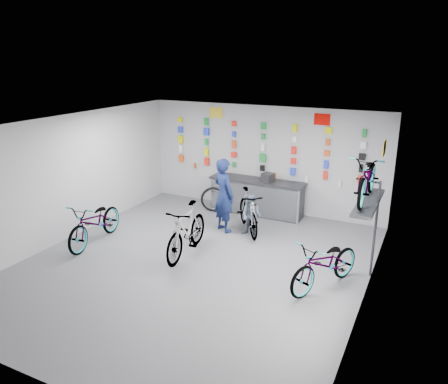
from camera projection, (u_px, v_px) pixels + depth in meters
The scene contains 21 objects.
floor at pixel (194, 264), 9.42m from camera, with size 8.00×8.00×0.00m, color #56565B.
ceiling at pixel (191, 126), 8.51m from camera, with size 8.00×8.00×0.00m, color white.
wall_back at pixel (263, 159), 12.39m from camera, with size 7.00×7.00×0.00m, color #B6B6B9.
wall_front at pixel (35, 288), 5.54m from camera, with size 7.00×7.00×0.00m, color #B6B6B9.
wall_left at pixel (66, 178), 10.44m from camera, with size 8.00×8.00×0.00m, color #B6B6B9.
wall_right at pixel (369, 227), 7.49m from camera, with size 8.00×8.00×0.00m, color #B6B6B9.
counter at pixel (257, 197), 12.30m from camera, with size 2.70×0.66×1.00m.
merch_wall at pixel (260, 150), 12.28m from camera, with size 5.56×0.08×1.56m.
wall_bracket at pixel (370, 207), 8.60m from camera, with size 0.39×1.90×2.00m.
sign_left at pixel (216, 113), 12.64m from camera, with size 0.42×0.02×0.30m, color yellow.
sign_right at pixel (322, 119), 11.33m from camera, with size 0.42×0.02×0.30m, color red.
sign_side at pixel (384, 148), 8.18m from camera, with size 0.02×0.40×0.30m, color yellow.
bike_left at pixel (95, 222), 10.35m from camera, with size 0.70×2.01×1.06m, color gray.
bike_center at pixel (187, 230), 9.71m from camera, with size 0.55×1.96×1.18m, color gray.
bike_right at pixel (326, 264), 8.35m from camera, with size 0.66×1.90×1.00m, color gray.
bike_service at pixel (248, 211), 11.03m from camera, with size 0.51×1.81×1.09m, color gray.
bike_wall at pixel (368, 177), 8.46m from camera, with size 0.63×1.80×0.95m, color gray.
clerk at pixel (224, 195), 10.98m from camera, with size 0.69×0.45×1.90m, color #111D47.
customer at pixel (251, 215), 10.75m from camera, with size 0.53×0.41×1.08m, color #505C71.
spare_wheel at pixel (213, 199), 12.52m from camera, with size 0.71×0.39×0.72m.
register at pixel (268, 177), 11.99m from camera, with size 0.28×0.30×0.22m, color black.
Camera 1 is at (4.33, -7.35, 4.33)m, focal length 35.00 mm.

